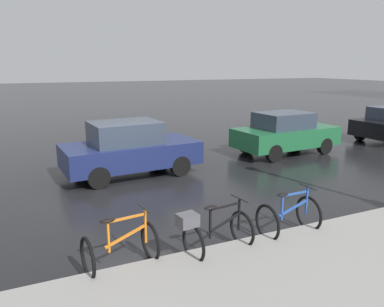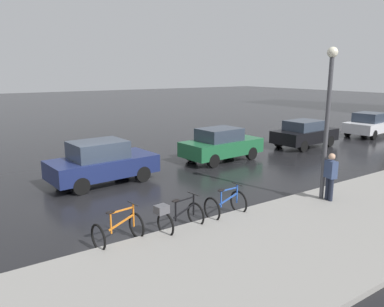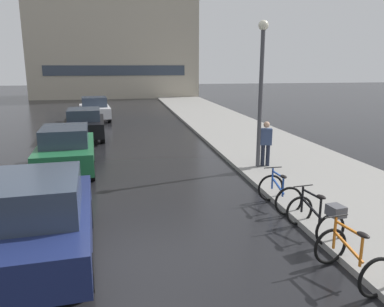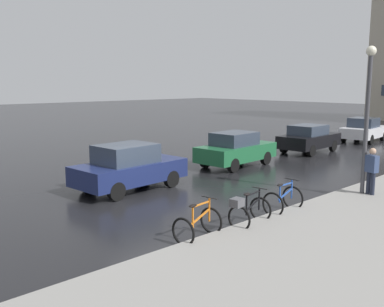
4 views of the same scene
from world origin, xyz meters
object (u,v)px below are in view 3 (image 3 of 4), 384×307
object	(u,v)px
car_green	(66,150)
streetlamp	(261,81)
car_navy	(38,220)
car_white	(95,109)
bicycle_second	(319,216)
bicycle_nearest	(352,259)
bicycle_third	(279,193)
pedestrian	(266,143)
car_black	(85,124)

from	to	relation	value
car_green	streetlamp	world-z (taller)	streetlamp
car_navy	car_white	world-z (taller)	car_navy
bicycle_second	car_green	xyz separation A→B (m)	(-6.04, 6.36, 0.32)
car_green	car_white	distance (m)	12.81
bicycle_nearest	bicycle_third	bearing A→B (deg)	87.53
bicycle_second	car_navy	world-z (taller)	car_navy
bicycle_nearest	bicycle_second	xyz separation A→B (m)	(0.26, 1.61, 0.10)
car_white	streetlamp	bearing A→B (deg)	-64.52
car_green	streetlamp	distance (m)	7.13
bicycle_third	pedestrian	xyz separation A→B (m)	(1.02, 3.62, 0.58)
bicycle_second	bicycle_third	distance (m)	1.83
bicycle_nearest	streetlamp	distance (m)	7.59
bicycle_second	bicycle_third	xyz separation A→B (m)	(-0.11, 1.82, -0.09)
pedestrian	streetlamp	bearing A→B (deg)	-176.45
car_black	streetlamp	world-z (taller)	streetlamp
bicycle_third	car_white	distance (m)	18.31
car_navy	car_green	bearing A→B (deg)	93.04
bicycle_second	car_black	xyz separation A→B (m)	(-5.97, 12.54, 0.30)
bicycle_nearest	bicycle_second	size ratio (longest dim) A/B	0.86
bicycle_second	streetlamp	bearing A→B (deg)	83.36
bicycle_nearest	car_white	distance (m)	21.54
bicycle_second	car_white	size ratio (longest dim) A/B	0.36
bicycle_nearest	streetlamp	xyz separation A→B (m)	(0.89, 7.03, 2.74)
car_green	car_black	distance (m)	6.18
bicycle_nearest	car_black	distance (m)	15.26
car_black	bicycle_third	bearing A→B (deg)	-61.35
bicycle_second	pedestrian	distance (m)	5.53
bicycle_third	pedestrian	world-z (taller)	pedestrian
bicycle_nearest	car_green	distance (m)	9.85
bicycle_nearest	car_black	bearing A→B (deg)	111.97
bicycle_second	car_navy	xyz separation A→B (m)	(-5.70, 0.06, 0.34)
bicycle_second	car_navy	distance (m)	5.71
bicycle_nearest	bicycle_second	distance (m)	1.63
bicycle_nearest	car_navy	bearing A→B (deg)	162.97
bicycle_third	bicycle_nearest	bearing A→B (deg)	-92.47
bicycle_third	car_black	world-z (taller)	car_black
car_black	car_white	size ratio (longest dim) A/B	1.01
bicycle_nearest	pedestrian	xyz separation A→B (m)	(1.17, 7.04, 0.59)
car_navy	car_green	size ratio (longest dim) A/B	1.02
pedestrian	streetlamp	world-z (taller)	streetlamp
pedestrian	bicycle_second	bearing A→B (deg)	-99.48
car_navy	car_white	distance (m)	19.12
car_navy	pedestrian	xyz separation A→B (m)	(6.61, 5.38, 0.14)
streetlamp	car_black	bearing A→B (deg)	132.81
bicycle_third	car_black	bearing A→B (deg)	118.65
bicycle_second	car_navy	size ratio (longest dim) A/B	0.34
bicycle_third	streetlamp	distance (m)	4.58
car_green	car_black	world-z (taller)	car_green
bicycle_third	streetlamp	world-z (taller)	streetlamp
bicycle_nearest	car_navy	xyz separation A→B (m)	(-5.44, 1.67, 0.44)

